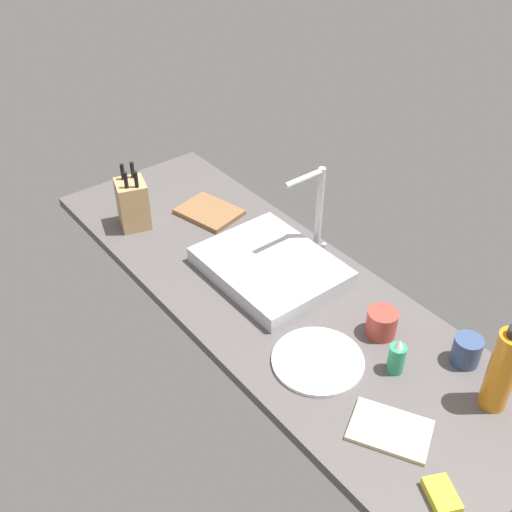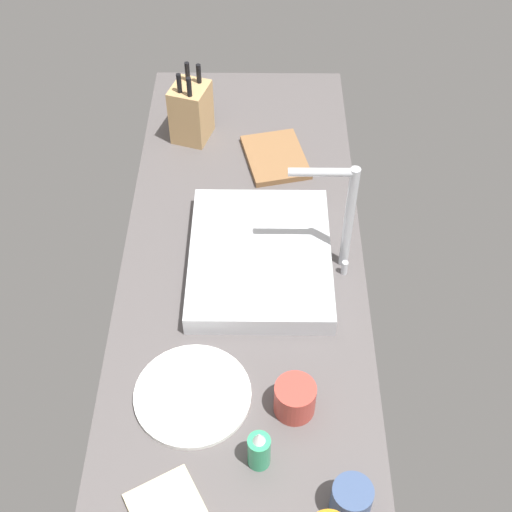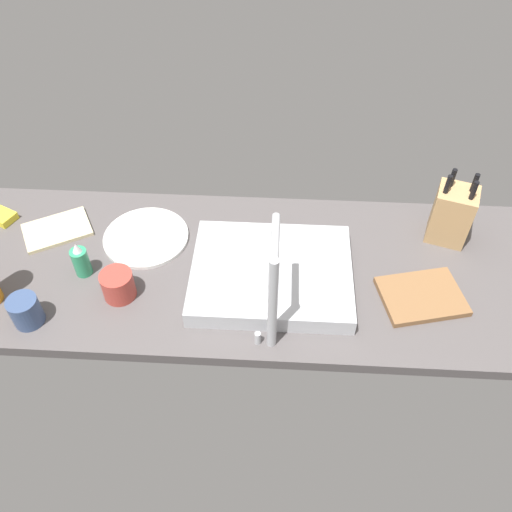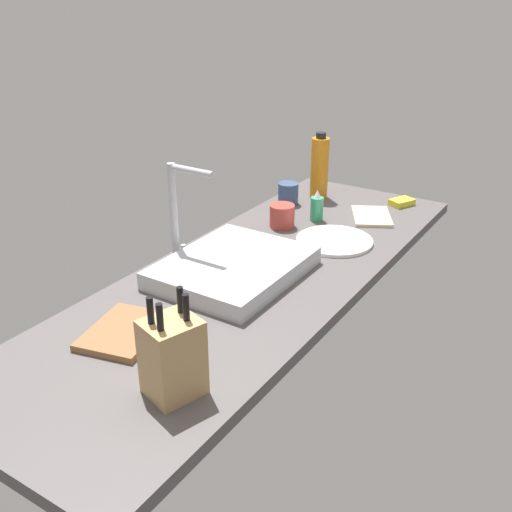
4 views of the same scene
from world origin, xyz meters
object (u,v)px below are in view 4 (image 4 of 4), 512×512
(cutting_board, at_px, (125,332))
(ceramic_cup, at_px, (288,194))
(coffee_mug, at_px, (282,216))
(dish_towel, at_px, (372,216))
(dinner_plate, at_px, (334,241))
(faucet, at_px, (178,205))
(water_bottle, at_px, (320,167))
(sink_basin, at_px, (233,268))
(knife_block, at_px, (172,357))
(dish_sponge, at_px, (402,202))
(soap_bottle, at_px, (317,208))

(cutting_board, height_order, ceramic_cup, ceramic_cup)
(coffee_mug, bearing_deg, dish_towel, -43.18)
(cutting_board, xyz_separation_m, dinner_plate, (0.80, -0.19, -0.00))
(faucet, xyz_separation_m, coffee_mug, (0.42, -0.12, -0.15))
(dish_towel, relative_size, coffee_mug, 2.19)
(faucet, bearing_deg, water_bottle, -6.03)
(sink_basin, relative_size, dish_towel, 2.28)
(knife_block, height_order, water_bottle, water_bottle)
(dinner_plate, xyz_separation_m, dish_towel, (0.28, -0.02, 0.00))
(knife_block, distance_m, cutting_board, 0.29)
(sink_basin, distance_m, cutting_board, 0.42)
(dinner_plate, bearing_deg, dish_towel, -3.35)
(dish_towel, bearing_deg, ceramic_cup, 95.67)
(faucet, bearing_deg, knife_block, -142.08)
(knife_block, bearing_deg, coffee_mug, 34.39)
(faucet, relative_size, knife_block, 1.34)
(coffee_mug, bearing_deg, water_bottle, 5.89)
(sink_basin, xyz_separation_m, cutting_board, (-0.41, 0.04, -0.02))
(dish_towel, bearing_deg, faucet, 152.17)
(sink_basin, relative_size, dish_sponge, 4.95)
(knife_block, bearing_deg, dish_towel, 19.77)
(sink_basin, height_order, dish_towel, sink_basin)
(sink_basin, xyz_separation_m, dish_sponge, (0.86, -0.21, -0.01))
(water_bottle, xyz_separation_m, dish_sponge, (0.09, -0.32, -0.11))
(dish_towel, bearing_deg, cutting_board, 169.30)
(dish_sponge, bearing_deg, cutting_board, 168.92)
(soap_bottle, distance_m, water_bottle, 0.27)
(faucet, bearing_deg, dish_towel, -27.83)
(water_bottle, xyz_separation_m, coffee_mug, (-0.35, -0.04, -0.08))
(soap_bottle, relative_size, ceramic_cup, 1.37)
(cutting_board, relative_size, dish_sponge, 2.44)
(soap_bottle, height_order, dinner_plate, soap_bottle)
(cutting_board, bearing_deg, faucet, 20.38)
(dish_towel, relative_size, dish_sponge, 2.17)
(coffee_mug, bearing_deg, sink_basin, -169.63)
(faucet, distance_m, water_bottle, 0.78)
(water_bottle, height_order, coffee_mug, water_bottle)
(soap_bottle, height_order, ceramic_cup, soap_bottle)
(cutting_board, bearing_deg, coffee_mug, 2.28)
(faucet, bearing_deg, sink_basin, -88.15)
(sink_basin, relative_size, water_bottle, 1.68)
(cutting_board, bearing_deg, soap_bottle, -2.53)
(dinner_plate, height_order, coffee_mug, coffee_mug)
(sink_basin, relative_size, coffee_mug, 4.99)
(water_bottle, distance_m, ceramic_cup, 0.17)
(water_bottle, distance_m, coffee_mug, 0.37)
(soap_bottle, distance_m, ceramic_cup, 0.20)
(dinner_plate, bearing_deg, coffee_mug, 82.81)
(dish_towel, bearing_deg, dinner_plate, 176.65)
(dinner_plate, xyz_separation_m, ceramic_cup, (0.25, 0.32, 0.04))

